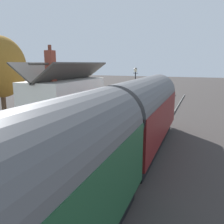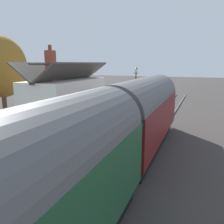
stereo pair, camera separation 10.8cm
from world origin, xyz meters
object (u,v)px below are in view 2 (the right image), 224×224
planter_by_door (102,103)px  planter_corner_building (128,108)px  bench_near_building (45,142)px  lamp_post_platform (136,80)px  train (116,133)px  planter_under_sign (10,135)px  station_building (66,98)px  tree_far_left (1,67)px

planter_by_door → planter_corner_building: (-1.72, -3.41, 0.04)m
bench_near_building → lamp_post_platform: bearing=-3.3°
train → planter_under_sign: size_ratio=25.51×
bench_near_building → planter_corner_building: 10.79m
planter_corner_building → lamp_post_platform: bearing=2.9°
station_building → tree_far_left: tree_far_left is taller
bench_near_building → lamp_post_platform: 13.71m
planter_by_door → tree_far_left: size_ratio=0.14×
train → planter_by_door: train is taller
station_building → planter_under_sign: (-6.01, -0.17, -1.27)m
bench_near_building → lamp_post_platform: (13.50, -0.78, 2.25)m
planter_by_door → tree_far_left: 10.27m
train → lamp_post_platform: 13.80m
bench_near_building → planter_under_sign: size_ratio=1.85×
train → planter_corner_building: size_ratio=21.73×
planter_corner_building → planter_by_door: bearing=63.3°
planter_under_sign → planter_corner_building: 10.91m
station_building → train: bearing=-133.9°
bench_near_building → planter_by_door: (12.46, 2.49, -0.21)m
station_building → planter_by_door: 6.16m
train → planter_corner_building: train is taller
planter_by_door → planter_under_sign: (-12.00, 0.22, 0.12)m
station_building → planter_corner_building: (4.28, -3.80, -1.35)m
planter_by_door → tree_far_left: tree_far_left is taller
bench_near_building → planter_under_sign: 2.75m
train → station_building: station_building is taller
station_building → planter_corner_building: station_building is taller
planter_corner_building → lamp_post_platform: size_ratio=0.23×
train → bench_near_building: 3.85m
planter_under_sign → tree_far_left: (7.40, 8.19, 3.57)m
lamp_post_platform → tree_far_left: tree_far_left is taller
tree_far_left → bench_near_building: bearing=-125.8°
train → planter_under_sign: (0.37, 6.46, -0.96)m
planter_under_sign → train: bearing=-93.2°
planter_by_door → lamp_post_platform: 4.22m
train → planter_corner_building: (10.65, 2.83, -1.04)m
planter_by_door → planter_under_sign: bearing=179.0°
planter_corner_building → tree_far_left: (-2.89, 11.82, 3.65)m
station_building → planter_under_sign: station_building is taller
train → planter_by_door: size_ratio=18.51×
station_building → planter_corner_building: 5.88m
planter_under_sign → station_building: bearing=1.6°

